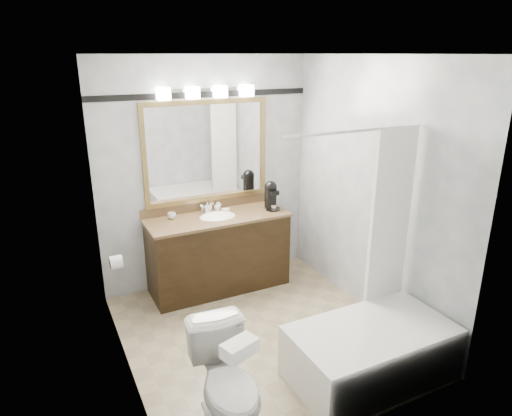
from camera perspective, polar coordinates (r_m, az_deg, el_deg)
The scene contains 14 objects.
room at distance 3.90m, azimuth 0.55°, elevation -0.03°, with size 2.42×2.62×2.52m.
vanity at distance 5.06m, azimuth -4.72°, elevation -5.36°, with size 1.53×0.58×0.97m.
mirror at distance 4.97m, azimuth -6.19°, elevation 7.00°, with size 1.40×0.04×1.10m.
vanity_light_bar at distance 4.83m, azimuth -6.23°, elevation 14.25°, with size 1.02×0.14×0.12m.
accent_stripe at distance 4.89m, azimuth -6.49°, elevation 13.91°, with size 2.40×0.01×0.06m, color black.
bathtub at distance 3.95m, azimuth 14.23°, elevation -16.17°, with size 1.30×0.75×1.96m.
tp_roll at distance 4.38m, azimuth -17.10°, elevation -6.48°, with size 0.12×0.12×0.11m, color white.
toilet at distance 3.33m, azimuth -3.49°, elevation -21.13°, with size 0.42×0.73×0.75m, color white.
tissue_box at distance 2.93m, azimuth -2.06°, elevation -17.11°, with size 0.23×0.13×0.09m, color white.
coffee_maker at distance 5.08m, azimuth 1.88°, elevation 1.69°, with size 0.16×0.21×0.32m.
cup_left at distance 4.88m, azimuth -10.49°, elevation -0.95°, with size 0.08×0.08×0.07m, color white.
soap_bottle_a at distance 5.00m, azimuth -6.09°, elevation 0.04°, with size 0.05×0.05×0.12m, color white.
soap_bottle_b at distance 5.08m, azimuth -4.89°, elevation 0.21°, with size 0.07×0.07×0.09m, color white.
soap_bar at distance 5.06m, azimuth -3.80°, elevation -0.22°, with size 0.08×0.05×0.03m, color beige.
Camera 1 is at (-1.67, -3.29, 2.51)m, focal length 32.00 mm.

